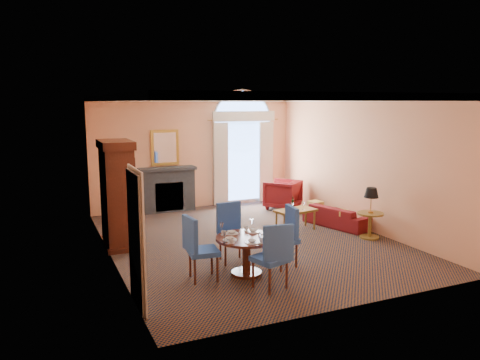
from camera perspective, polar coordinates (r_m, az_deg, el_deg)
name	(u,v)px	position (r m, az deg, el deg)	size (l,w,h in m)	color
ground	(249,240)	(10.56, 1.10, -7.39)	(7.50, 7.50, 0.00)	black
room_envelope	(236,127)	(10.72, -0.49, 6.52)	(6.04, 7.52, 3.45)	#FEAD79
armoire	(118,196)	(10.25, -14.70, -1.89)	(0.65, 1.16, 2.27)	#40190E
dining_table	(247,246)	(8.41, 0.81, -8.05)	(1.10, 1.11, 0.89)	#40190E
dining_chair_north	(231,228)	(9.13, -1.14, -5.87)	(0.56, 0.56, 1.13)	#28529F
dining_chair_south	(274,252)	(7.71, 4.16, -8.81)	(0.63, 0.63, 1.13)	#28529F
dining_chair_east	(287,233)	(8.85, 5.69, -6.41)	(0.61, 0.61, 1.13)	#28529F
dining_chair_west	(197,244)	(8.15, -5.26, -7.81)	(0.57, 0.56, 1.13)	#28529F
sofa	(337,216)	(11.95, 11.79, -4.32)	(1.74, 0.68, 0.51)	maroon
armchair	(283,194)	(13.62, 5.23, -1.76)	(0.90, 0.92, 0.84)	maroon
coffee_table	(296,211)	(11.42, 6.79, -3.80)	(1.06, 0.71, 0.80)	olive
side_table	(371,207)	(10.97, 15.64, -3.22)	(0.59, 0.59, 1.15)	olive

